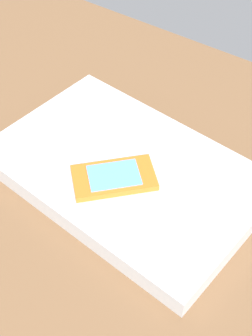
{
  "coord_description": "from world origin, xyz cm",
  "views": [
    {
      "loc": [
        -34.24,
        28.41,
        49.57
      ],
      "look_at": [
        -9.27,
        -5.94,
        5.0
      ],
      "focal_mm": 51.64,
      "sensor_mm": 36.0,
      "label": 1
    }
  ],
  "objects": [
    {
      "name": "desk_surface",
      "position": [
        0.0,
        0.0,
        1.5
      ],
      "size": [
        120.0,
        80.0,
        3.0
      ],
      "primitive_type": "cube",
      "color": "brown",
      "rests_on": "ground"
    },
    {
      "name": "cell_phone_on_laptop",
      "position": [
        -9.59,
        -2.99,
        6.03
      ],
      "size": [
        10.9,
        11.18,
        0.95
      ],
      "color": "orange",
      "rests_on": "laptop_closed"
    },
    {
      "name": "laptop_closed",
      "position": [
        -9.27,
        -5.94,
        4.29
      ],
      "size": [
        35.63,
        24.65,
        2.59
      ],
      "primitive_type": "cube",
      "rotation": [
        0.0,
        0.0,
        -0.08
      ],
      "color": "#B7BABC",
      "rests_on": "desk_surface"
    }
  ]
}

